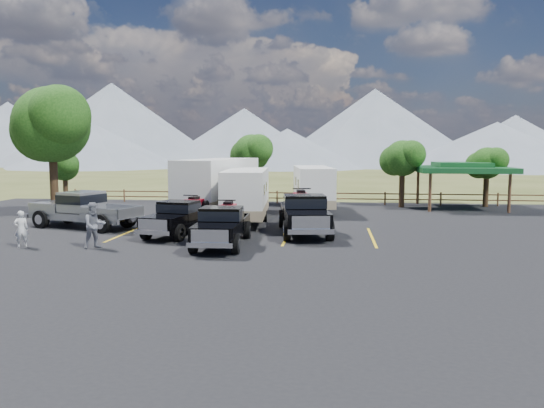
# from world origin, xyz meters

# --- Properties ---
(ground) EXTENTS (320.00, 320.00, 0.00)m
(ground) POSITION_xyz_m (0.00, 0.00, 0.00)
(ground) COLOR #444C20
(ground) RESTS_ON ground
(asphalt_lot) EXTENTS (44.00, 34.00, 0.04)m
(asphalt_lot) POSITION_xyz_m (0.00, 3.00, 0.02)
(asphalt_lot) COLOR black
(asphalt_lot) RESTS_ON ground
(stall_lines) EXTENTS (12.12, 5.50, 0.01)m
(stall_lines) POSITION_xyz_m (0.00, 4.00, 0.04)
(stall_lines) COLOR gold
(stall_lines) RESTS_ON asphalt_lot
(tree_big_nw) EXTENTS (5.54, 5.18, 7.84)m
(tree_big_nw) POSITION_xyz_m (-12.55, 9.03, 5.60)
(tree_big_nw) COLOR #2E2212
(tree_big_nw) RESTS_ON ground
(tree_ne_a) EXTENTS (3.11, 2.92, 4.76)m
(tree_ne_a) POSITION_xyz_m (8.97, 17.01, 3.48)
(tree_ne_a) COLOR #2E2212
(tree_ne_a) RESTS_ON ground
(tree_ne_b) EXTENTS (2.77, 2.59, 4.27)m
(tree_ne_b) POSITION_xyz_m (14.98, 18.01, 3.13)
(tree_ne_b) COLOR #2E2212
(tree_ne_b) RESTS_ON ground
(tree_north) EXTENTS (3.46, 3.24, 5.25)m
(tree_north) POSITION_xyz_m (-2.03, 19.02, 3.83)
(tree_north) COLOR #2E2212
(tree_north) RESTS_ON ground
(tree_nw_small) EXTENTS (2.59, 2.43, 3.85)m
(tree_nw_small) POSITION_xyz_m (-16.02, 17.01, 2.78)
(tree_nw_small) COLOR #2E2212
(tree_nw_small) RESTS_ON ground
(rail_fence) EXTENTS (36.12, 0.12, 1.00)m
(rail_fence) POSITION_xyz_m (2.00, 18.50, 0.61)
(rail_fence) COLOR brown
(rail_fence) RESTS_ON ground
(pavilion) EXTENTS (6.20, 6.20, 3.22)m
(pavilion) POSITION_xyz_m (13.00, 17.00, 2.79)
(pavilion) COLOR brown
(pavilion) RESTS_ON ground
(mountain_range) EXTENTS (209.00, 71.00, 20.00)m
(mountain_range) POSITION_xyz_m (-7.63, 105.98, 7.87)
(mountain_range) COLOR slate
(mountain_range) RESTS_ON ground
(rig_left) EXTENTS (2.72, 5.72, 1.83)m
(rig_left) POSITION_xyz_m (-3.20, 3.89, 0.92)
(rig_left) COLOR black
(rig_left) RESTS_ON asphalt_lot
(rig_center) EXTENTS (2.12, 5.67, 1.87)m
(rig_center) POSITION_xyz_m (-0.60, 1.27, 0.94)
(rig_center) COLOR black
(rig_center) RESTS_ON asphalt_lot
(rig_right) EXTENTS (2.99, 6.64, 2.14)m
(rig_right) POSITION_xyz_m (2.73, 4.87, 1.07)
(rig_right) COLOR black
(rig_right) RESTS_ON asphalt_lot
(trailer_left) EXTENTS (4.04, 10.13, 3.51)m
(trailer_left) POSITION_xyz_m (-2.93, 11.13, 1.87)
(trailer_left) COLOR white
(trailer_left) RESTS_ON asphalt_lot
(trailer_center) EXTENTS (2.73, 8.59, 2.97)m
(trailer_center) POSITION_xyz_m (-0.69, 8.24, 1.60)
(trailer_center) COLOR white
(trailer_center) RESTS_ON asphalt_lot
(trailer_right) EXTENTS (3.06, 8.51, 2.94)m
(trailer_right) POSITION_xyz_m (2.85, 13.89, 1.58)
(trailer_right) COLOR white
(trailer_right) RESTS_ON asphalt_lot
(pickup_silver) EXTENTS (6.68, 3.84, 1.91)m
(pickup_silver) POSITION_xyz_m (-8.83, 5.29, 1.03)
(pickup_silver) COLOR gray
(pickup_silver) RESTS_ON asphalt_lot
(person_a) EXTENTS (0.68, 0.65, 1.57)m
(person_a) POSITION_xyz_m (-8.97, -0.22, 0.82)
(person_a) COLOR silver
(person_a) RESTS_ON asphalt_lot
(person_b) EXTENTS (1.19, 1.17, 1.93)m
(person_b) POSITION_xyz_m (-5.80, -0.05, 1.01)
(person_b) COLOR slate
(person_b) RESTS_ON asphalt_lot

